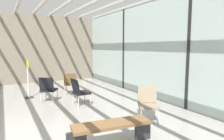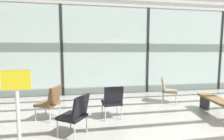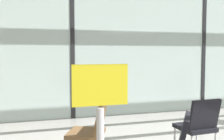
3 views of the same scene
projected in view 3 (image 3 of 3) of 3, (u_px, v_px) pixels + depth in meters
name	position (u px, v px, depth m)	size (l,w,h in m)	color
glass_curtain_wall	(203.00, 44.00, 6.82)	(14.00, 0.08, 3.53)	#A3B7B2
window_mullion_0	(72.00, 43.00, 5.87)	(0.10, 0.12, 3.53)	black
window_mullion_1	(203.00, 44.00, 6.82)	(0.10, 0.12, 3.53)	black
parked_airplane	(130.00, 45.00, 12.00)	(13.08, 3.79, 3.79)	#B2BCD6
lounge_chair_1	(92.00, 127.00, 3.54)	(0.68, 0.65, 0.87)	brown
lounge_chair_3	(199.00, 123.00, 3.75)	(0.52, 0.56, 0.87)	black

